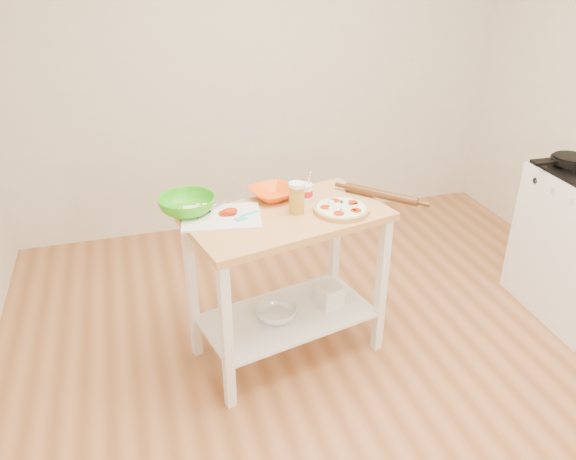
# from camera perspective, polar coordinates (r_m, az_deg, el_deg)

# --- Properties ---
(room_shell) EXTENTS (4.04, 4.54, 2.74)m
(room_shell) POSITION_cam_1_polar(r_m,az_deg,el_deg) (2.46, 10.26, 7.37)
(room_shell) COLOR #B17041
(room_shell) RESTS_ON ground
(prep_island) EXTENTS (1.14, 0.78, 0.90)m
(prep_island) POSITION_cam_1_polar(r_m,az_deg,el_deg) (3.05, -0.07, -2.74)
(prep_island) COLOR tan
(prep_island) RESTS_ON ground
(skillet) EXTENTS (0.38, 0.24, 0.03)m
(skillet) POSITION_cam_1_polar(r_m,az_deg,el_deg) (3.86, 26.73, 6.33)
(skillet) COLOR black
(skillet) RESTS_ON gas_stove
(pizza) EXTENTS (0.30, 0.30, 0.05)m
(pizza) POSITION_cam_1_polar(r_m,az_deg,el_deg) (2.96, 5.42, 2.16)
(pizza) COLOR tan
(pizza) RESTS_ON prep_island
(cutting_board) EXTENTS (0.44, 0.36, 0.04)m
(cutting_board) POSITION_cam_1_polar(r_m,az_deg,el_deg) (2.91, -6.83, 1.41)
(cutting_board) COLOR white
(cutting_board) RESTS_ON prep_island
(spatula) EXTENTS (0.14, 0.10, 0.01)m
(spatula) POSITION_cam_1_polar(r_m,az_deg,el_deg) (2.88, -4.32, 1.46)
(spatula) COLOR #39D2C1
(spatula) RESTS_ON cutting_board
(knife) EXTENTS (0.23, 0.18, 0.01)m
(knife) POSITION_cam_1_polar(r_m,az_deg,el_deg) (2.96, -8.08, 1.98)
(knife) COLOR silver
(knife) RESTS_ON cutting_board
(orange_bowl) EXTENTS (0.31, 0.31, 0.06)m
(orange_bowl) POSITION_cam_1_polar(r_m,az_deg,el_deg) (3.10, -1.56, 3.75)
(orange_bowl) COLOR #FA5909
(orange_bowl) RESTS_ON prep_island
(green_bowl) EXTENTS (0.41, 0.41, 0.09)m
(green_bowl) POSITION_cam_1_polar(r_m,az_deg,el_deg) (2.97, -10.21, 2.49)
(green_bowl) COLOR #34AD13
(green_bowl) RESTS_ON prep_island
(beer_pint) EXTENTS (0.08, 0.08, 0.17)m
(beer_pint) POSITION_cam_1_polar(r_m,az_deg,el_deg) (2.91, 0.89, 3.30)
(beer_pint) COLOR #AF8427
(beer_pint) RESTS_ON prep_island
(yogurt_tub) EXTENTS (0.08, 0.08, 0.17)m
(yogurt_tub) POSITION_cam_1_polar(r_m,az_deg,el_deg) (3.06, 1.78, 3.84)
(yogurt_tub) COLOR white
(yogurt_tub) RESTS_ON prep_island
(rolling_pin) EXTENTS (0.32, 0.34, 0.05)m
(rolling_pin) POSITION_cam_1_polar(r_m,az_deg,el_deg) (3.14, 9.42, 3.55)
(rolling_pin) COLOR #552F13
(rolling_pin) RESTS_ON prep_island
(shelf_glass_bowl) EXTENTS (0.32, 0.32, 0.07)m
(shelf_glass_bowl) POSITION_cam_1_polar(r_m,az_deg,el_deg) (3.21, -1.18, -8.43)
(shelf_glass_bowl) COLOR silver
(shelf_glass_bowl) RESTS_ON prep_island
(shelf_bin) EXTENTS (0.15, 0.15, 0.13)m
(shelf_bin) POSITION_cam_1_polar(r_m,az_deg,el_deg) (3.31, 4.26, -6.64)
(shelf_bin) COLOR white
(shelf_bin) RESTS_ON prep_island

